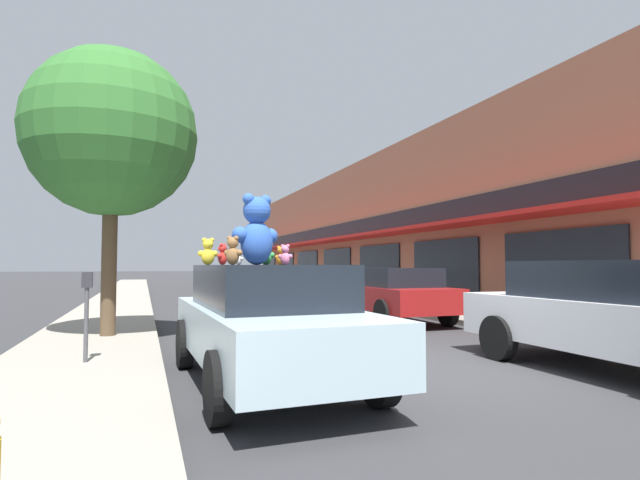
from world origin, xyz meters
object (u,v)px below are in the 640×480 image
teddy_bear_green (266,254)px  teddy_bear_orange (281,256)px  plush_art_car (267,320)px  teddy_bear_pink (285,255)px  teddy_bear_red (223,255)px  parked_car_far_center (389,291)px  teddy_bear_white (239,258)px  teddy_bear_giant (257,231)px  teddy_bear_brown (233,251)px  parked_car_far_left (621,313)px  street_tree (112,134)px  teddy_bear_yellow (208,252)px  parking_meter (87,305)px

teddy_bear_green → teddy_bear_orange: bearing=-102.7°
plush_art_car → teddy_bear_pink: size_ratio=15.53×
teddy_bear_red → parked_car_far_center: size_ratio=0.06×
plush_art_car → teddy_bear_green: (0.12, 0.57, 0.86)m
plush_art_car → teddy_bear_white: (-0.21, 0.84, 0.81)m
teddy_bear_giant → teddy_bear_brown: 1.25m
teddy_bear_white → teddy_bear_pink: 0.66m
teddy_bear_giant → teddy_bear_green: 0.57m
plush_art_car → parked_car_far_left: (4.78, -1.08, 0.04)m
teddy_bear_red → street_tree: street_tree is taller
teddy_bear_pink → teddy_bear_orange: (0.03, 0.33, -0.00)m
teddy_bear_yellow → teddy_bear_white: size_ratio=1.76×
teddy_bear_yellow → parked_car_far_left: teddy_bear_yellow is taller
teddy_bear_brown → street_tree: street_tree is taller
teddy_bear_yellow → teddy_bear_brown: (0.05, -1.78, -0.03)m
teddy_bear_yellow → parked_car_far_center: 7.47m
teddy_bear_white → parked_car_far_left: teddy_bear_white is taller
teddy_bear_yellow → street_tree: street_tree is taller
teddy_bear_red → street_tree: bearing=-126.0°
teddy_bear_green → parked_car_far_left: (4.65, -1.66, -0.83)m
teddy_bear_yellow → teddy_bear_red: bearing=94.3°
teddy_bear_yellow → parking_meter: bearing=-24.9°
teddy_bear_white → street_tree: size_ratio=0.04×
teddy_bear_pink → plush_art_car: bearing=93.0°
teddy_bear_white → parked_car_far_center: size_ratio=0.05×
teddy_bear_pink → parked_car_far_left: teddy_bear_pink is taller
plush_art_car → teddy_bear_orange: size_ratio=16.02×
parking_meter → teddy_bear_red: bearing=-45.6°
teddy_bear_white → teddy_bear_red: bearing=129.4°
teddy_bear_pink → teddy_bear_yellow: bearing=29.1°
plush_art_car → teddy_bear_yellow: size_ratio=12.21×
plush_art_car → parking_meter: 2.74m
teddy_bear_green → street_tree: size_ratio=0.06×
parked_car_far_left → teddy_bear_brown: bearing=178.8°
teddy_bear_green → teddy_bear_red: (-0.71, -0.71, -0.03)m
teddy_bear_brown → teddy_bear_orange: bearing=-73.9°
teddy_bear_green → teddy_bear_white: bearing=-14.3°
teddy_bear_brown → teddy_bear_green: bearing=-71.0°
teddy_bear_brown → teddy_bear_pink: (1.04, 1.66, -0.00)m
teddy_bear_brown → teddy_bear_white: bearing=-57.9°
parked_car_far_center → parking_meter: bearing=-148.5°
plush_art_car → teddy_bear_brown: size_ratio=15.08×
plush_art_car → teddy_bear_brown: bearing=-123.6°
teddy_bear_green → parked_car_far_center: bearing=-106.9°
teddy_bear_red → plush_art_car: bearing=138.2°
plush_art_car → teddy_bear_green: teddy_bear_green is taller
teddy_bear_red → parking_meter: (-1.66, 1.69, -0.69)m
teddy_bear_giant → parking_meter: teddy_bear_giant is taller
plush_art_car → parked_car_far_left: 4.90m
parked_car_far_left → teddy_bear_green: bearing=160.4°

